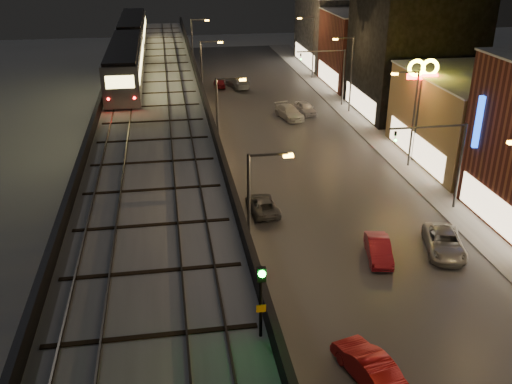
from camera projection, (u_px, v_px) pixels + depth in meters
road_surface at (299, 157)px, 55.38m from camera, size 17.00×120.00×0.06m
sidewalk_right at (397, 151)px, 56.82m from camera, size 4.00×120.00×0.14m
under_viaduct_pavement at (158, 165)px, 53.42m from camera, size 11.00×120.00×0.06m
elevated_viaduct at (154, 118)px, 48.27m from camera, size 9.00×100.00×6.30m
viaduct_trackbed at (153, 108)px, 48.06m from camera, size 8.40×100.00×0.32m
viaduct_parapet_streetside at (205, 101)px, 48.53m from camera, size 0.30×100.00×1.10m
viaduct_parapet_far at (100, 105)px, 47.27m from camera, size 0.30×100.00×1.10m
building_c at (479, 118)px, 53.42m from camera, size 12.20×15.20×8.16m
building_d at (413, 53)px, 66.56m from camera, size 12.20×13.20×14.16m
building_e at (371, 49)px, 79.97m from camera, size 12.20×12.20×10.16m
building_f at (342, 30)px, 92.34m from camera, size 12.20×16.20×11.16m
streetlight_left_1 at (254, 216)px, 32.30m from camera, size 2.57×0.28×9.00m
streetlight_left_2 at (221, 122)px, 48.48m from camera, size 2.57×0.28×9.00m
streetlight_right_2 at (411, 113)px, 50.98m from camera, size 2.56×0.28×9.00m
streetlight_left_3 at (204, 75)px, 64.66m from camera, size 2.57×0.28×9.00m
streetlight_right_3 at (349, 69)px, 67.16m from camera, size 2.56×0.28×9.00m
streetlight_left_4 at (194, 46)px, 80.84m from camera, size 2.57×0.28×9.00m
streetlight_right_4 at (312, 43)px, 83.34m from camera, size 2.56×0.28×9.00m
traffic_light_rig_a at (447, 156)px, 43.06m from camera, size 6.10×0.34×7.00m
traffic_light_rig_b at (335, 70)px, 70.03m from camera, size 6.10×0.34×7.00m
subway_train at (130, 46)px, 63.45m from camera, size 3.11×38.29×3.72m
rail_signal at (261, 289)px, 19.58m from camera, size 0.34×0.42×2.95m
car_near_white at (368, 366)px, 27.56m from camera, size 2.70×4.76×1.49m
car_mid_silver at (263, 205)px, 44.18m from camera, size 2.36×4.56×1.23m
car_mid_dark at (237, 83)px, 79.82m from camera, size 3.32×5.57×1.51m
car_far_white at (220, 83)px, 80.21m from camera, size 1.63×3.81×1.28m
car_onc_silver at (378, 250)px, 37.81m from camera, size 2.23×4.33×1.36m
car_onc_dark at (444, 243)px, 38.57m from camera, size 3.74×5.63×1.44m
car_onc_white at (289, 113)px, 66.65m from camera, size 3.14×5.39×1.47m
car_onc_red at (305, 109)px, 68.28m from camera, size 2.24×4.42×1.44m
sign_mcdonalds at (422, 80)px, 51.29m from camera, size 2.89×0.57×9.71m
sign_carwash at (486, 131)px, 42.37m from camera, size 1.75×0.35×9.09m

